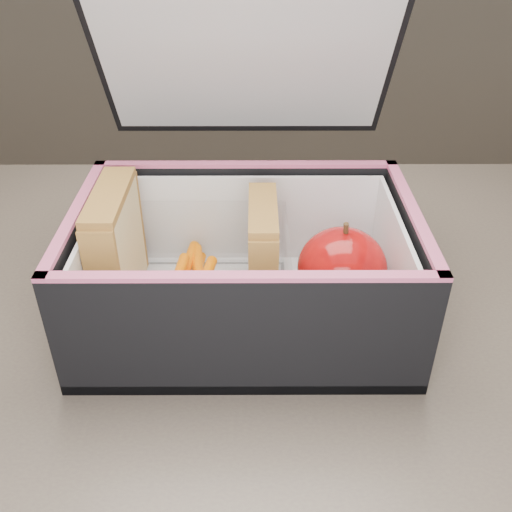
{
  "coord_description": "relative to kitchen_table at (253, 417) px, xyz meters",
  "views": [
    {
      "loc": [
        0.0,
        -0.38,
        1.11
      ],
      "look_at": [
        0.0,
        0.06,
        0.81
      ],
      "focal_mm": 40.0,
      "sensor_mm": 36.0,
      "label": 1
    }
  ],
  "objects": [
    {
      "name": "kitchen_table",
      "position": [
        0.0,
        0.0,
        0.0
      ],
      "size": [
        1.2,
        0.8,
        0.75
      ],
      "color": "brown",
      "rests_on": "ground"
    },
    {
      "name": "lunch_bag",
      "position": [
        -0.01,
        0.05,
        0.16
      ],
      "size": [
        0.3,
        0.3,
        0.28
      ],
      "color": "black",
      "rests_on": "kitchen_table"
    },
    {
      "name": "plastic_tub",
      "position": [
        -0.06,
        0.06,
        0.14
      ],
      "size": [
        0.18,
        0.13,
        0.07
      ],
      "primitive_type": null,
      "color": "white",
      "rests_on": "lunch_bag"
    },
    {
      "name": "sandwich_left",
      "position": [
        -0.12,
        0.06,
        0.16
      ],
      "size": [
        0.03,
        0.1,
        0.12
      ],
      "color": "tan",
      "rests_on": "plastic_tub"
    },
    {
      "name": "sandwich_right",
      "position": [
        0.01,
        0.06,
        0.16
      ],
      "size": [
        0.03,
        0.09,
        0.1
      ],
      "color": "tan",
      "rests_on": "plastic_tub"
    },
    {
      "name": "carrot_sticks",
      "position": [
        -0.06,
        0.05,
        0.12
      ],
      "size": [
        0.05,
        0.14,
        0.03
      ],
      "color": "#FF6400",
      "rests_on": "plastic_tub"
    },
    {
      "name": "paper_napkin",
      "position": [
        0.08,
        0.05,
        0.11
      ],
      "size": [
        0.07,
        0.08,
        0.01
      ],
      "primitive_type": "cube",
      "rotation": [
        0.0,
        0.0,
        0.04
      ],
      "color": "white",
      "rests_on": "lunch_bag"
    },
    {
      "name": "red_apple",
      "position": [
        0.08,
        0.05,
        0.15
      ],
      "size": [
        0.11,
        0.11,
        0.09
      ],
      "rotation": [
        0.0,
        0.0,
        -0.38
      ],
      "color": "maroon",
      "rests_on": "paper_napkin"
    }
  ]
}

